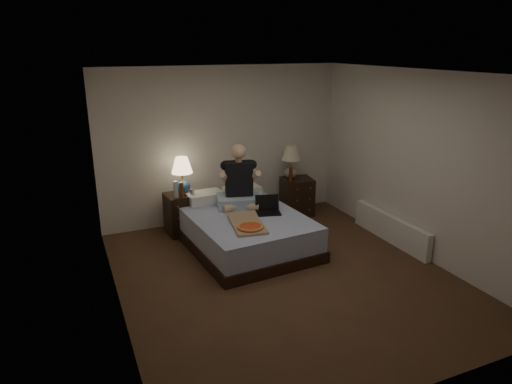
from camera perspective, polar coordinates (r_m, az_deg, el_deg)
name	(u,v)px	position (r m, az deg, el deg)	size (l,w,h in m)	color
floor	(284,276)	(5.90, 3.53, -10.39)	(4.00, 4.50, 0.00)	brown
ceiling	(288,73)	(5.20, 4.07, 14.65)	(4.00, 4.50, 0.00)	white
wall_back	(223,145)	(7.43, -4.16, 5.89)	(4.00, 2.50, 0.00)	silver
wall_front	(422,259)	(3.69, 19.99, -7.93)	(4.00, 2.50, 0.00)	silver
wall_left	(111,204)	(4.88, -17.64, -1.39)	(4.50, 2.50, 0.00)	silver
wall_right	(418,165)	(6.55, 19.60, 3.25)	(4.50, 2.50, 0.00)	silver
bed	(245,230)	(6.59, -1.44, -4.81)	(1.48, 1.98, 0.49)	#5F77BE
nightstand_left	(183,213)	(7.13, -9.17, -2.66)	(0.48, 0.44, 0.63)	black
nightstand_right	(297,197)	(7.82, 5.13, -0.57)	(0.49, 0.44, 0.64)	black
lamp_left	(182,175)	(7.00, -9.20, 2.08)	(0.32, 0.32, 0.56)	navy
lamp_right	(291,162)	(7.67, 4.41, 3.74)	(0.32, 0.32, 0.56)	gray
water_bottle	(176,189)	(6.84, -9.98, 0.32)	(0.07, 0.07, 0.25)	silver
soda_can	(192,192)	(6.92, -7.99, -0.03)	(0.07, 0.07, 0.10)	#B4B5B0
beer_bottle_left	(182,190)	(6.84, -9.29, 0.27)	(0.06, 0.06, 0.23)	#5B2F0D
beer_bottle_right	(291,175)	(7.53, 4.37, 2.19)	(0.06, 0.06, 0.23)	#581D0C
person	(239,176)	(6.68, -2.12, 1.99)	(0.66, 0.52, 0.93)	black
laptop	(268,206)	(6.48, 1.56, -1.71)	(0.34, 0.28, 0.24)	black
pizza_box	(250,228)	(5.93, -0.73, -4.47)	(0.40, 0.76, 0.08)	tan
radiator	(390,229)	(7.06, 16.46, -4.40)	(0.10, 1.60, 0.40)	white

